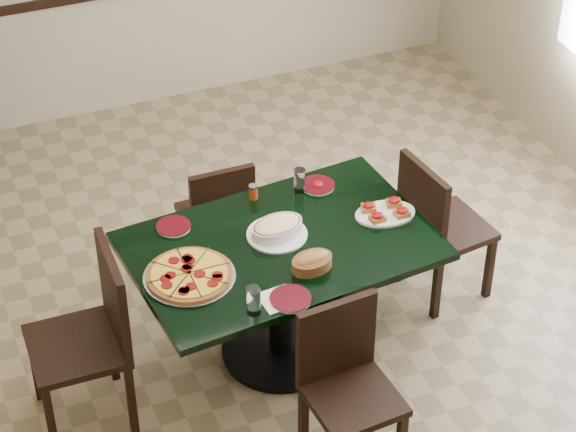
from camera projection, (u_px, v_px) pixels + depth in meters
name	position (u px, v px, depth m)	size (l,w,h in m)	color
floor	(267.00, 351.00, 6.08)	(5.50, 5.50, 0.00)	olive
main_table	(281.00, 271.00, 5.74)	(1.59, 1.11, 0.75)	black
chair_far	(218.00, 215.00, 6.33)	(0.37, 0.37, 0.80)	black
chair_near	(346.00, 377.00, 5.25)	(0.43, 0.43, 0.87)	black
chair_right	(436.00, 222.00, 6.16)	(0.47, 0.47, 0.91)	black
chair_left	(94.00, 329.00, 5.41)	(0.47, 0.47, 0.98)	black
pepperoni_pizza	(189.00, 275.00, 5.40)	(0.45, 0.45, 0.04)	#BAB9C0
lasagna_casserole	(277.00, 228.00, 5.65)	(0.31, 0.31, 0.09)	silver
bread_basket	(312.00, 262.00, 5.45)	(0.24, 0.18, 0.09)	brown
bruschetta_platter	(385.00, 211.00, 5.80)	(0.34, 0.26, 0.05)	silver
side_plate_near	(290.00, 299.00, 5.28)	(0.20, 0.20, 0.02)	silver
side_plate_far_r	(318.00, 185.00, 6.01)	(0.18, 0.18, 0.03)	silver
side_plate_far_l	(174.00, 226.00, 5.73)	(0.18, 0.18, 0.02)	silver
napkin_setting	(278.00, 299.00, 5.29)	(0.18, 0.18, 0.01)	white
water_glass_a	(300.00, 180.00, 5.95)	(0.06, 0.06, 0.13)	white
water_glass_b	(253.00, 300.00, 5.17)	(0.07, 0.07, 0.15)	white
pepper_shaker	(253.00, 192.00, 5.91)	(0.05, 0.05, 0.08)	#AD2E12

